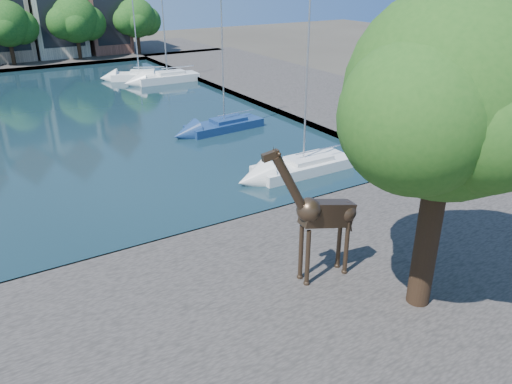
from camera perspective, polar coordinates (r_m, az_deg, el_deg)
ground at (r=22.30m, az=-13.92°, el=-7.18°), size 160.00×160.00×0.00m
water_basin at (r=44.29m, az=-23.90°, el=7.33°), size 38.00×50.00×0.08m
near_quay at (r=16.77m, az=-6.03°, el=-17.38°), size 50.00×14.00×0.50m
right_quay at (r=53.23m, az=3.92°, el=12.10°), size 14.00×52.00×0.50m
plane_tree at (r=16.26m, az=21.47°, el=9.49°), size 8.32×6.40×10.62m
townhouse_east_end at (r=77.28m, az=-17.32°, el=20.04°), size 5.44×9.18×14.43m
far_tree_mid_east at (r=69.66m, az=-26.50°, el=16.69°), size 7.02×5.40×7.52m
far_tree_east at (r=70.92m, az=-19.87°, el=17.91°), size 7.54×5.80×7.84m
far_tree_far_east at (r=73.06m, az=-13.46°, el=18.65°), size 6.76×5.20×7.36m
giraffe_statue at (r=18.26m, az=7.38°, el=-2.55°), size 3.83×0.79×5.47m
sailboat_right_a at (r=30.23m, az=5.42°, el=3.21°), size 6.30×2.24×9.95m
sailboat_right_b at (r=38.38m, az=-3.64°, el=7.83°), size 6.14×2.59×11.05m
sailboat_right_c at (r=56.20m, az=-10.09°, el=12.89°), size 6.68×2.48×9.87m
sailboat_right_d at (r=57.96m, az=-13.19°, el=12.94°), size 6.23×4.34×10.33m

